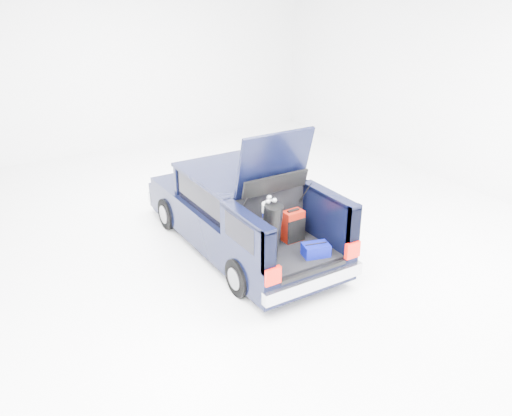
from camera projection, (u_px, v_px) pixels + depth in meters
ground at (242, 247)px, 10.00m from camera, size 14.00×14.00×0.00m
car at (239, 212)px, 9.81m from camera, size 1.87×4.65×2.47m
red_suitcase at (293, 226)px, 8.83m from camera, size 0.34×0.23×0.55m
black_golf_bag at (271, 232)px, 8.17m from camera, size 0.33×0.44×1.05m
blue_golf_bag at (270, 225)px, 8.55m from camera, size 0.29×0.29×0.88m
blue_duffel at (316, 250)px, 8.43m from camera, size 0.46×0.36×0.22m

